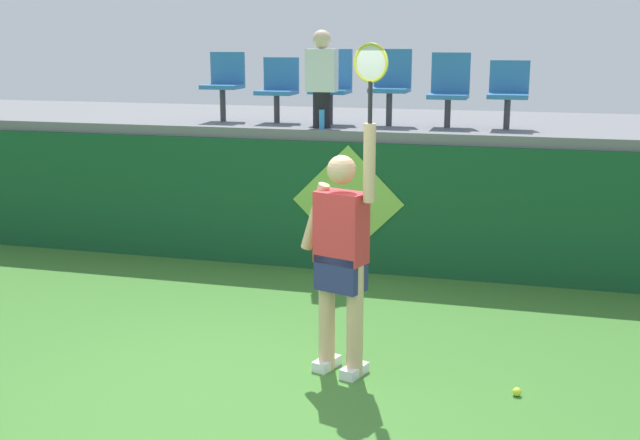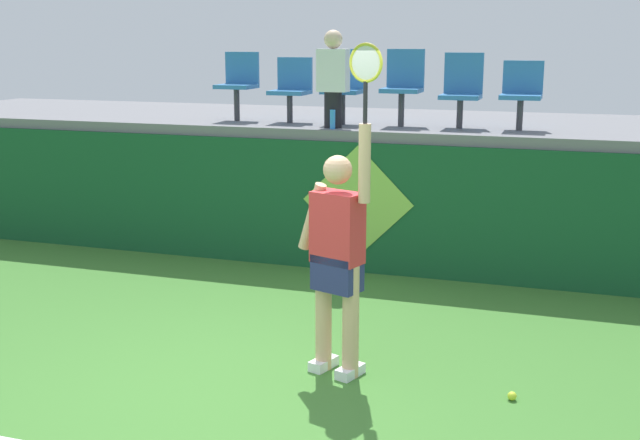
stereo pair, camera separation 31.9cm
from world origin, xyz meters
name	(u,v)px [view 2 (the right image)]	position (x,y,z in m)	size (l,w,h in m)	color
ground_plane	(227,399)	(0.00, 0.00, 0.00)	(40.00, 40.00, 0.00)	#3D752D
court_back_wall	(357,207)	(0.00, 3.53, 0.73)	(13.54, 0.20, 1.47)	#144C28
spectator_platform	(388,123)	(0.00, 4.96, 1.53)	(13.54, 2.96, 0.12)	slate
tennis_player	(338,253)	(0.63, 0.71, 0.98)	(0.73, 0.37, 2.55)	white
tennis_ball	(512,396)	(1.99, 0.63, 0.03)	(0.07, 0.07, 0.07)	#D1E533
water_bottle	(333,119)	(-0.32, 3.62, 1.70)	(0.06, 0.06, 0.22)	#338CE5
stadium_chair_0	(239,81)	(-1.71, 4.19, 2.07)	(0.44, 0.42, 0.83)	#38383D
stadium_chair_1	(292,87)	(-1.02, 4.19, 2.02)	(0.44, 0.42, 0.77)	#38383D
stadium_chair_2	(344,83)	(-0.36, 4.20, 2.06)	(0.44, 0.42, 0.87)	#38383D
stadium_chair_3	(403,83)	(0.35, 4.20, 2.08)	(0.44, 0.42, 0.87)	#38383D
stadium_chair_4	(462,88)	(1.02, 4.20, 2.04)	(0.44, 0.42, 0.84)	#38383D
stadium_chair_5	(522,91)	(1.68, 4.19, 2.01)	(0.44, 0.42, 0.75)	#38383D
spectator_0	(333,77)	(-0.36, 3.75, 2.16)	(0.34, 0.21, 1.09)	black
wall_signage_mount	(357,272)	(0.03, 3.43, 0.00)	(1.27, 0.01, 1.44)	#144C28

